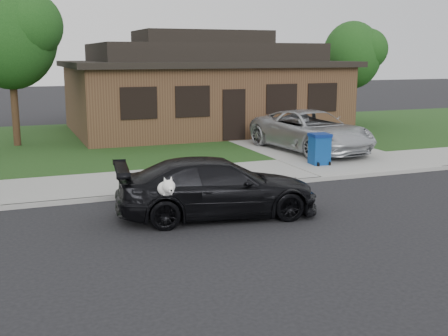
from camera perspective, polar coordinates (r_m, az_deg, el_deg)
name	(u,v)px	position (r m, az deg, el deg)	size (l,w,h in m)	color
ground	(254,228)	(12.19, 3.07, -6.11)	(120.00, 120.00, 0.00)	black
sidewalk	(185,179)	(16.71, -3.97, -1.08)	(60.00, 3.00, 0.12)	gray
curb	(202,190)	(15.32, -2.30, -2.22)	(60.00, 0.12, 0.12)	gray
lawn	(130,141)	(24.34, -9.58, 2.75)	(60.00, 13.00, 0.13)	#193814
driveway	(287,143)	(23.53, 6.43, 2.55)	(4.50, 13.00, 0.14)	gray
sedan	(217,187)	(12.90, -0.69, -1.99)	(4.87, 2.54, 1.35)	black
minivan	(311,131)	(21.24, 8.84, 3.76)	(2.48, 5.39, 1.50)	#BABDC2
recycling_bin	(320,149)	(18.64, 9.68, 1.92)	(0.67, 0.70, 1.04)	navy
house	(202,88)	(27.10, -2.21, 8.17)	(12.60, 8.60, 4.65)	#422B1C
tree_0	(14,33)	(23.48, -20.55, 12.69)	(3.78, 3.60, 6.34)	#332114
tree_1	(355,54)	(30.19, 13.21, 11.21)	(3.15, 3.00, 5.25)	#332114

